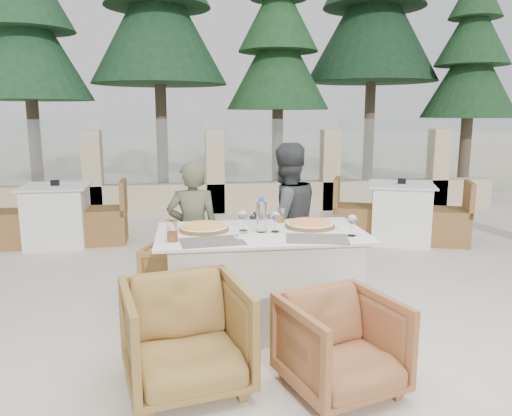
{
  "coord_description": "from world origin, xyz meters",
  "views": [
    {
      "loc": [
        -0.45,
        -3.63,
        1.67
      ],
      "look_at": [
        0.1,
        0.37,
        0.9
      ],
      "focal_mm": 35.0,
      "sensor_mm": 36.0,
      "label": 1
    }
  ],
  "objects": [
    {
      "name": "ground",
      "position": [
        0.0,
        0.0,
        0.0
      ],
      "size": [
        80.0,
        80.0,
        0.0
      ],
      "primitive_type": "plane",
      "color": "beige",
      "rests_on": "ground"
    },
    {
      "name": "sand_patch",
      "position": [
        0.0,
        14.0,
        0.01
      ],
      "size": [
        30.0,
        16.0,
        0.01
      ],
      "primitive_type": "cube",
      "color": "beige",
      "rests_on": "ground"
    },
    {
      "name": "perimeter_wall_far",
      "position": [
        0.0,
        4.8,
        0.8
      ],
      "size": [
        10.0,
        0.34,
        1.6
      ],
      "primitive_type": null,
      "color": "beige",
      "rests_on": "ground"
    },
    {
      "name": "pine_far_left",
      "position": [
        -3.5,
        7.0,
        2.75
      ],
      "size": [
        2.42,
        2.42,
        5.5
      ],
      "primitive_type": "cone",
      "color": "#214F2B",
      "rests_on": "ground"
    },
    {
      "name": "pine_mid_left",
      "position": [
        -1.0,
        7.5,
        3.25
      ],
      "size": [
        2.86,
        2.86,
        6.5
      ],
      "primitive_type": "cone",
      "color": "#1C4425",
      "rests_on": "ground"
    },
    {
      "name": "pine_centre",
      "position": [
        1.5,
        7.2,
        2.5
      ],
      "size": [
        2.2,
        2.2,
        5.0
      ],
      "primitive_type": "cone",
      "color": "#224F26",
      "rests_on": "ground"
    },
    {
      "name": "pine_mid_right",
      "position": [
        3.8,
        7.8,
        3.4
      ],
      "size": [
        2.99,
        2.99,
        6.8
      ],
      "primitive_type": "cone",
      "color": "#16371E",
      "rests_on": "ground"
    },
    {
      "name": "pine_far_right",
      "position": [
        5.5,
        6.5,
        2.25
      ],
      "size": [
        1.98,
        1.98,
        4.5
      ],
      "primitive_type": "cone",
      "color": "#1F4524",
      "rests_on": "ground"
    },
    {
      "name": "dining_table",
      "position": [
        0.1,
        0.07,
        0.39
      ],
      "size": [
        1.6,
        0.9,
        0.77
      ],
      "primitive_type": null,
      "color": "silver",
      "rests_on": "ground"
    },
    {
      "name": "placemat_near_left",
      "position": [
        -0.29,
        -0.18,
        0.77
      ],
      "size": [
        0.48,
        0.35,
        0.0
      ],
      "primitive_type": "cube",
      "rotation": [
        0.0,
        0.0,
        0.12
      ],
      "color": "#59554C",
      "rests_on": "dining_table"
    },
    {
      "name": "placemat_near_right",
      "position": [
        0.47,
        -0.2,
        0.77
      ],
      "size": [
        0.5,
        0.38,
        0.0
      ],
      "primitive_type": "cube",
      "rotation": [
        0.0,
        0.0,
        -0.2
      ],
      "color": "#615B53",
      "rests_on": "dining_table"
    },
    {
      "name": "pizza_left",
      "position": [
        -0.34,
        0.17,
        0.79
      ],
      "size": [
        0.48,
        0.48,
        0.05
      ],
      "primitive_type": "cylinder",
      "rotation": [
        0.0,
        0.0,
        -0.29
      ],
      "color": "orange",
      "rests_on": "dining_table"
    },
    {
      "name": "pizza_right",
      "position": [
        0.51,
        0.18,
        0.8
      ],
      "size": [
        0.47,
        0.47,
        0.05
      ],
      "primitive_type": "cylinder",
      "rotation": [
        0.0,
        0.0,
        -0.23
      ],
      "color": "#ED5720",
      "rests_on": "dining_table"
    },
    {
      "name": "water_bottle",
      "position": [
        0.1,
        0.07,
        0.9
      ],
      "size": [
        0.1,
        0.1,
        0.27
      ],
      "primitive_type": "cylinder",
      "rotation": [
        0.0,
        0.0,
        0.27
      ],
      "color": "#9EB8D0",
      "rests_on": "dining_table"
    },
    {
      "name": "wine_glass_centre",
      "position": [
        -0.04,
        0.12,
        0.86
      ],
      "size": [
        0.09,
        0.09,
        0.18
      ],
      "primitive_type": null,
      "rotation": [
        0.0,
        0.0,
        0.26
      ],
      "color": "white",
      "rests_on": "dining_table"
    },
    {
      "name": "wine_glass_near",
      "position": [
        0.2,
        0.05,
        0.86
      ],
      "size": [
        0.1,
        0.1,
        0.18
      ],
      "primitive_type": null,
      "rotation": [
        0.0,
        0.0,
        0.38
      ],
      "color": "white",
      "rests_on": "dining_table"
    },
    {
      "name": "wine_glass_corner",
      "position": [
        0.75,
        -0.15,
        0.86
      ],
      "size": [
        0.09,
        0.09,
        0.18
      ],
      "primitive_type": null,
      "rotation": [
        0.0,
        0.0,
        0.2
      ],
      "color": "white",
      "rests_on": "dining_table"
    },
    {
      "name": "beer_glass_left",
      "position": [
        -0.57,
        -0.13,
        0.85
      ],
      "size": [
        0.09,
        0.09,
        0.15
      ],
      "primitive_type": "cylinder",
      "rotation": [
        0.0,
        0.0,
        0.17
      ],
      "color": "#C16F1B",
      "rests_on": "dining_table"
    },
    {
      "name": "beer_glass_right",
      "position": [
        0.31,
        0.38,
        0.83
      ],
      "size": [
        0.07,
        0.07,
        0.13
      ],
      "primitive_type": "cylinder",
      "rotation": [
        0.0,
        0.0,
        0.21
      ],
      "color": "gold",
      "rests_on": "dining_table"
    },
    {
      "name": "olive_dish",
      "position": [
        -0.05,
        -0.09,
        0.79
      ],
      "size": [
        0.12,
        0.12,
        0.04
      ],
      "primitive_type": null,
      "rotation": [
        0.0,
        0.0,
        0.1
      ],
      "color": "silver",
      "rests_on": "dining_table"
    },
    {
      "name": "armchair_far_left",
      "position": [
        -0.5,
        0.61,
        0.29
      ],
      "size": [
        0.79,
        0.8,
        0.58
      ],
      "primitive_type": "imported",
      "rotation": [
        0.0,
        0.0,
        2.81
      ],
      "color": "olive",
      "rests_on": "ground"
    },
    {
      "name": "armchair_far_right",
      "position": [
        0.43,
        0.92,
        0.27
      ],
      "size": [
        0.67,
        0.69,
        0.54
      ],
      "primitive_type": "imported",
      "rotation": [
        0.0,
        0.0,
        2.96
      ],
      "color": "brown",
      "rests_on": "ground"
    },
    {
      "name": "armchair_near_left",
      "position": [
        -0.49,
        -0.76,
        0.33
      ],
      "size": [
        0.85,
        0.87,
        0.67
      ],
      "primitive_type": "imported",
      "rotation": [
        0.0,
        0.0,
        0.21
      ],
      "color": "olive",
      "rests_on": "ground"
    },
    {
      "name": "armchair_near_right",
      "position": [
        0.44,
        -0.93,
        0.3
      ],
      "size": [
        0.8,
        0.82,
        0.59
      ],
      "primitive_type": "imported",
      "rotation": [
        0.0,
        0.0,
        0.31
      ],
      "color": "#985F37",
      "rests_on": "ground"
    },
    {
      "name": "diner_left",
      "position": [
        -0.42,
        0.7,
        0.63
      ],
      "size": [
        0.48,
        0.33,
        1.27
      ],
      "primitive_type": "imported",
      "rotation": [
        0.0,
        0.0,
        3.07
      ],
      "color": "#50513B",
      "rests_on": "ground"
    },
    {
      "name": "diner_right",
      "position": [
        0.41,
        0.71,
        0.71
      ],
      "size": [
        0.83,
        0.73,
        1.41
      ],
      "primitive_type": "imported",
      "rotation": [
        0.0,
        0.0,
        3.48
      ],
      "color": "#373A3C",
      "rests_on": "ground"
    },
    {
      "name": "bg_table_a",
      "position": [
        -2.12,
        2.9,
        0.39
      ],
      "size": [
        1.67,
        0.88,
        0.77
      ],
      "primitive_type": null,
      "rotation": [
        0.0,
        0.0,
        0.04
      ],
      "color": "silver",
      "rests_on": "ground"
    },
    {
      "name": "bg_table_b",
      "position": [
        2.29,
        2.46,
        0.39
      ],
      "size": [
        1.82,
        1.33,
        0.77
      ],
      "primitive_type": null,
      "rotation": [
        0.0,
        0.0,
        -0.35
      ],
      "color": "white",
      "rests_on": "ground"
    }
  ]
}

